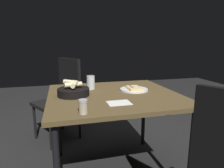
{
  "coord_description": "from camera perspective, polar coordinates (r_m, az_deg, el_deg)",
  "views": [
    {
      "loc": [
        -0.4,
        -1.49,
        1.15
      ],
      "look_at": [
        0.0,
        0.07,
        0.81
      ],
      "focal_mm": 31.27,
      "sensor_mm": 36.0,
      "label": 1
    }
  ],
  "objects": [
    {
      "name": "beer_glass",
      "position": [
        1.75,
        -6.24,
        0.21
      ],
      "size": [
        0.07,
        0.07,
        0.12
      ],
      "color": "silver",
      "rests_on": "dining_table"
    },
    {
      "name": "pepper_shaker",
      "position": [
        1.16,
        -8.44,
        -6.79
      ],
      "size": [
        0.05,
        0.05,
        0.09
      ],
      "color": "#BFB299",
      "rests_on": "dining_table"
    },
    {
      "name": "dining_table",
      "position": [
        1.61,
        0.5,
        -5.02
      ],
      "size": [
        1.04,
        0.96,
        0.74
      ],
      "color": "brown",
      "rests_on": "ground"
    },
    {
      "name": "bread_basket",
      "position": [
        1.56,
        -11.18,
        -2.02
      ],
      "size": [
        0.25,
        0.25,
        0.12
      ],
      "color": "black",
      "rests_on": "dining_table"
    },
    {
      "name": "napkin",
      "position": [
        1.35,
        2.05,
        -5.55
      ],
      "size": [
        0.16,
        0.12,
        0.0
      ],
      "color": "white",
      "rests_on": "dining_table"
    },
    {
      "name": "chair_near",
      "position": [
        2.42,
        -14.35,
        -2.84
      ],
      "size": [
        0.6,
        0.6,
        0.97
      ],
      "color": "black",
      "rests_on": "ground"
    },
    {
      "name": "pizza_plate",
      "position": [
        1.71,
        6.42,
        -1.48
      ],
      "size": [
        0.24,
        0.24,
        0.04
      ],
      "color": "white",
      "rests_on": "dining_table"
    }
  ]
}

